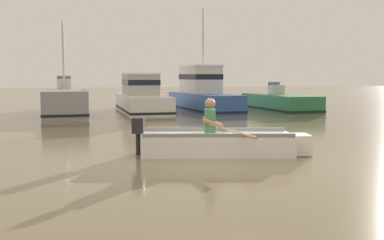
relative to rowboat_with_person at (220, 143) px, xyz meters
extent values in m
plane|color=#7A6B4C|center=(-0.25, -0.56, -0.25)|extent=(120.00, 120.00, 0.00)
cube|color=white|center=(-0.07, 0.02, -0.03)|extent=(3.26, 1.72, 0.44)
cube|color=white|center=(1.62, -0.34, -0.03)|extent=(0.52, 0.67, 0.42)
cube|color=gray|center=(0.04, 0.51, 0.22)|extent=(2.99, 0.71, 0.08)
cube|color=gray|center=(-0.17, -0.48, 0.22)|extent=(2.99, 0.71, 0.08)
cube|color=white|center=(-0.17, 0.04, 0.15)|extent=(0.48, 1.05, 0.06)
cylinder|color=black|center=(-1.68, 0.36, 0.02)|extent=(0.12, 0.12, 0.54)
cube|color=black|center=(-1.68, 0.36, 0.37)|extent=(0.29, 0.32, 0.32)
cube|color=#3F7F4C|center=(-0.22, 0.05, 0.45)|extent=(0.29, 0.38, 0.52)
sphere|color=#9E7051|center=(-0.22, 0.05, 0.83)|extent=(0.22, 0.22, 0.22)
cylinder|color=#9E7051|center=(-0.12, 0.25, 0.43)|extent=(0.43, 0.18, 0.23)
cylinder|color=#9E7051|center=(-0.21, -0.18, 0.43)|extent=(0.43, 0.18, 0.23)
cylinder|color=tan|center=(0.24, -0.20, 0.25)|extent=(0.27, 2.00, 0.06)
cube|color=gray|center=(-3.67, 11.55, 0.29)|extent=(2.03, 6.48, 1.07)
cube|color=black|center=(-3.67, 11.55, -0.06)|extent=(2.07, 6.52, 0.10)
cube|color=silver|center=(-3.69, 12.03, 1.04)|extent=(0.62, 0.53, 0.44)
cube|color=slate|center=(-3.71, 12.29, 1.22)|extent=(0.60, 0.07, 0.36)
cylinder|color=silver|center=(-3.68, 11.71, 2.27)|extent=(0.10, 0.10, 2.90)
cube|color=white|center=(-0.24, 12.21, 0.13)|extent=(2.05, 5.97, 0.77)
cube|color=black|center=(-0.24, 12.21, -0.12)|extent=(2.10, 6.01, 0.10)
cube|color=#B2ADA3|center=(-0.26, 12.74, 0.99)|extent=(1.52, 2.53, 0.93)
cube|color=black|center=(-0.26, 12.74, 1.10)|extent=(1.55, 2.56, 0.24)
cube|color=white|center=(-0.26, 12.74, 1.49)|extent=(1.60, 2.66, 0.08)
cube|color=#2D519E|center=(2.57, 11.69, 0.17)|extent=(2.43, 5.60, 0.84)
cube|color=black|center=(2.57, 11.69, -0.10)|extent=(2.47, 5.65, 0.10)
cube|color=silver|center=(2.51, 12.17, 1.20)|extent=(1.62, 2.44, 1.23)
cube|color=black|center=(2.51, 12.17, 1.36)|extent=(1.66, 2.47, 0.24)
cube|color=white|center=(2.51, 12.17, 1.86)|extent=(1.70, 2.56, 0.08)
cylinder|color=silver|center=(2.56, 11.82, 2.52)|extent=(0.10, 0.10, 3.86)
cube|color=#287042|center=(6.13, 11.21, 0.14)|extent=(2.15, 5.07, 0.78)
cube|color=black|center=(6.13, 11.21, -0.12)|extent=(2.19, 5.11, 0.10)
cube|color=beige|center=(6.10, 11.58, 0.74)|extent=(0.65, 0.55, 0.44)
cube|color=slate|center=(6.08, 11.84, 0.92)|extent=(0.61, 0.09, 0.36)
camera|label=1|loc=(-2.70, -9.37, 1.40)|focal=43.90mm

